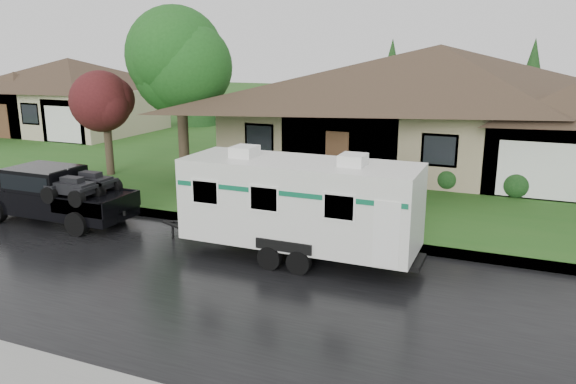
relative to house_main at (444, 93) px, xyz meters
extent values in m
plane|color=#25571B|center=(-2.29, -13.84, -3.59)|extent=(140.00, 140.00, 0.00)
cube|color=black|center=(-2.29, -15.84, -3.59)|extent=(140.00, 8.00, 0.01)
cube|color=gray|center=(-2.29, -11.59, -3.52)|extent=(140.00, 0.50, 0.15)
cube|color=#25571B|center=(-2.29, 1.16, -3.52)|extent=(140.00, 26.00, 0.15)
cube|color=tan|center=(-0.29, 0.16, -1.94)|extent=(18.00, 10.00, 3.00)
pyramid|color=#37271E|center=(-0.29, 0.16, 2.16)|extent=(19.44, 10.80, 2.60)
cube|color=tan|center=(5.11, -2.84, -2.09)|extent=(5.76, 4.00, 2.70)
cube|color=tan|center=(-24.29, 2.16, -2.04)|extent=(10.00, 8.00, 2.80)
pyramid|color=#37271E|center=(-24.29, 2.16, 1.36)|extent=(10.80, 8.64, 2.00)
cube|color=tan|center=(-21.29, 0.16, -2.18)|extent=(3.20, 4.00, 2.52)
cylinder|color=#382B1E|center=(-9.92, -6.54, -1.92)|extent=(0.45, 0.45, 3.04)
sphere|color=#236420|center=(-9.92, -6.54, 1.41)|extent=(4.20, 4.20, 4.20)
cylinder|color=#382B1E|center=(-13.19, -7.48, -2.47)|extent=(0.35, 0.35, 1.94)
sphere|color=#51191B|center=(-13.19, -7.48, -0.34)|extent=(2.68, 2.68, 2.68)
sphere|color=#143814|center=(-6.59, -4.54, -2.94)|extent=(1.00, 1.00, 1.00)
sphere|color=#143814|center=(-4.07, -4.54, -2.94)|extent=(1.00, 1.00, 1.00)
sphere|color=#143814|center=(-1.55, -4.54, -2.94)|extent=(1.00, 1.00, 1.00)
sphere|color=#143814|center=(0.97, -4.54, -2.94)|extent=(1.00, 1.00, 1.00)
sphere|color=#143814|center=(3.49, -4.54, -2.94)|extent=(1.00, 1.00, 1.00)
cube|color=black|center=(-10.53, -13.36, -2.89)|extent=(5.43, 1.81, 0.78)
cube|color=black|center=(-12.52, -13.36, -2.64)|extent=(1.45, 1.77, 0.32)
cube|color=black|center=(-10.89, -13.36, -2.19)|extent=(2.17, 1.70, 0.81)
cube|color=black|center=(-10.89, -13.36, -2.14)|extent=(1.99, 1.74, 0.50)
cube|color=black|center=(-8.81, -13.36, -2.70)|extent=(1.99, 1.72, 0.05)
cylinder|color=black|center=(-12.25, -12.47, -3.21)|extent=(0.76, 0.29, 0.76)
cylinder|color=black|center=(-8.81, -14.25, -3.21)|extent=(0.76, 0.29, 0.76)
cylinder|color=black|center=(-8.81, -12.47, -3.21)|extent=(0.76, 0.29, 0.76)
cube|color=silver|center=(-1.83, -13.36, -1.98)|extent=(6.34, 2.17, 2.22)
cube|color=black|center=(-1.83, -13.36, -3.23)|extent=(6.70, 1.09, 0.13)
cube|color=#0D6141|center=(-1.83, -13.36, -1.50)|extent=(6.21, 2.19, 0.13)
cube|color=white|center=(-3.46, -13.36, -0.73)|extent=(0.63, 0.72, 0.29)
cube|color=white|center=(-0.38, -13.36, -0.73)|extent=(0.63, 0.72, 0.29)
cylinder|color=black|center=(-2.24, -14.43, -3.27)|extent=(0.63, 0.22, 0.63)
cylinder|color=black|center=(-2.24, -12.29, -3.27)|extent=(0.63, 0.22, 0.63)
cylinder|color=black|center=(-1.42, -14.43, -3.27)|extent=(0.63, 0.22, 0.63)
cylinder|color=black|center=(-1.42, -12.29, -3.27)|extent=(0.63, 0.22, 0.63)
camera|label=1|loc=(3.51, -26.86, 2.04)|focal=35.00mm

